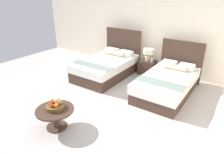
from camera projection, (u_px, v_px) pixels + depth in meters
The scene contains 10 objects.
ground_plane at pixel (105, 104), 5.08m from camera, with size 10.07×9.30×0.02m, color #B9B0AB.
wall_back at pixel (158, 29), 6.62m from camera, with size 10.07×0.12×2.83m, color #EEE2C7.
bed_near_window at pixel (107, 66), 6.58m from camera, with size 1.37×2.16×1.37m.
bed_near_corner at pixel (168, 83), 5.49m from camera, with size 1.25×2.19×1.25m.
nightstand at pixel (147, 67), 6.73m from camera, with size 0.52×0.43×0.48m.
table_lamp at pixel (148, 53), 6.55m from camera, with size 0.34×0.34×0.39m.
vase at pixel (152, 59), 6.49m from camera, with size 0.09×0.09×0.17m.
coffee_table at pixel (55, 114), 4.11m from camera, with size 0.76×0.76×0.43m.
fruit_bowl at pixel (55, 105), 4.08m from camera, with size 0.39×0.39×0.20m.
loose_apple at pixel (53, 100), 4.31m from camera, with size 0.08×0.08×0.08m.
Camera 1 is at (2.69, -3.45, 2.66)m, focal length 32.74 mm.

